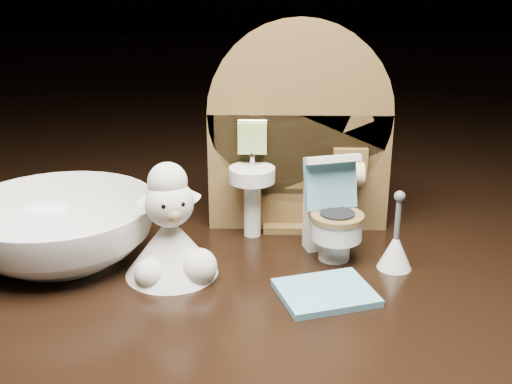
{
  "coord_description": "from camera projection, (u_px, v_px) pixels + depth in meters",
  "views": [
    {
      "loc": [
        -0.02,
        -0.38,
        0.19
      ],
      "look_at": [
        -0.03,
        0.01,
        0.05
      ],
      "focal_mm": 45.0,
      "sensor_mm": 36.0,
      "label": 1
    }
  ],
  "objects": [
    {
      "name": "bath_mat",
      "position": [
        326.0,
        293.0,
        0.38
      ],
      "size": [
        0.07,
        0.06,
        0.0
      ],
      "primitive_type": "cube",
      "rotation": [
        0.0,
        0.0,
        0.32
      ],
      "color": "#5E9CB3",
      "rests_on": "ground"
    },
    {
      "name": "toilet_brush",
      "position": [
        395.0,
        248.0,
        0.41
      ],
      "size": [
        0.02,
        0.02,
        0.05
      ],
      "color": "white",
      "rests_on": "ground"
    },
    {
      "name": "backdrop_panel",
      "position": [
        298.0,
        141.0,
        0.46
      ],
      "size": [
        0.13,
        0.05,
        0.15
      ],
      "color": "brown",
      "rests_on": "ground"
    },
    {
      "name": "toy_toilet",
      "position": [
        332.0,
        219.0,
        0.43
      ],
      "size": [
        0.04,
        0.05,
        0.07
      ],
      "rotation": [
        0.0,
        0.0,
        0.29
      ],
      "color": "white",
      "rests_on": "ground"
    },
    {
      "name": "ceramic_bowl",
      "position": [
        60.0,
        230.0,
        0.42
      ],
      "size": [
        0.17,
        0.17,
        0.04
      ],
      "primitive_type": "imported",
      "rotation": [
        0.0,
        0.0,
        -0.43
      ],
      "color": "white",
      "rests_on": "ground"
    },
    {
      "name": "plush_lamb",
      "position": [
        171.0,
        237.0,
        0.4
      ],
      "size": [
        0.06,
        0.06,
        0.08
      ],
      "rotation": [
        0.0,
        0.0,
        0.35
      ],
      "color": "silver",
      "rests_on": "ground"
    }
  ]
}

